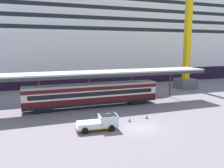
{
  "coord_description": "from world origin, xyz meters",
  "views": [
    {
      "loc": [
        -13.28,
        -25.65,
        10.38
      ],
      "look_at": [
        -0.95,
        8.5,
        4.5
      ],
      "focal_mm": 36.99,
      "sensor_mm": 36.0,
      "label": 1
    }
  ],
  "objects_px": {
    "traffic_cone_far": "(110,118)",
    "traffic_cone_near": "(147,116)",
    "traffic_cone_mid": "(130,119)",
    "service_truck": "(101,122)",
    "cruise_ship": "(126,43)",
    "train_carriage": "(93,94)",
    "dockside_crane": "(191,13)"
  },
  "relations": [
    {
      "from": "service_truck",
      "to": "traffic_cone_far",
      "type": "distance_m",
      "value": 3.85
    },
    {
      "from": "cruise_ship",
      "to": "dockside_crane",
      "type": "distance_m",
      "value": 24.48
    },
    {
      "from": "traffic_cone_mid",
      "to": "traffic_cone_far",
      "type": "distance_m",
      "value": 2.86
    },
    {
      "from": "traffic_cone_mid",
      "to": "traffic_cone_far",
      "type": "xyz_separation_m",
      "value": [
        -2.52,
        1.35,
        0.07
      ]
    },
    {
      "from": "cruise_ship",
      "to": "traffic_cone_far",
      "type": "height_order",
      "value": "cruise_ship"
    },
    {
      "from": "cruise_ship",
      "to": "traffic_cone_near",
      "type": "bearing_deg",
      "value": -109.38
    },
    {
      "from": "service_truck",
      "to": "train_carriage",
      "type": "bearing_deg",
      "value": 80.01
    },
    {
      "from": "cruise_ship",
      "to": "dockside_crane",
      "type": "bearing_deg",
      "value": -72.07
    },
    {
      "from": "cruise_ship",
      "to": "traffic_cone_mid",
      "type": "bearing_deg",
      "value": -112.69
    },
    {
      "from": "service_truck",
      "to": "traffic_cone_far",
      "type": "xyz_separation_m",
      "value": [
        2.23,
        3.08,
        -0.61
      ]
    },
    {
      "from": "cruise_ship",
      "to": "service_truck",
      "type": "bearing_deg",
      "value": -117.06
    },
    {
      "from": "service_truck",
      "to": "traffic_cone_mid",
      "type": "xyz_separation_m",
      "value": [
        4.75,
        1.73,
        -0.68
      ]
    },
    {
      "from": "cruise_ship",
      "to": "traffic_cone_mid",
      "type": "relative_size",
      "value": 273.32
    },
    {
      "from": "train_carriage",
      "to": "traffic_cone_mid",
      "type": "distance_m",
      "value": 9.91
    },
    {
      "from": "service_truck",
      "to": "cruise_ship",
      "type": "bearing_deg",
      "value": 62.94
    },
    {
      "from": "train_carriage",
      "to": "traffic_cone_mid",
      "type": "relative_size",
      "value": 36.51
    },
    {
      "from": "dockside_crane",
      "to": "cruise_ship",
      "type": "bearing_deg",
      "value": 107.93
    },
    {
      "from": "cruise_ship",
      "to": "traffic_cone_near",
      "type": "distance_m",
      "value": 45.24
    },
    {
      "from": "traffic_cone_far",
      "to": "traffic_cone_near",
      "type": "bearing_deg",
      "value": -10.16
    },
    {
      "from": "cruise_ship",
      "to": "train_carriage",
      "type": "distance_m",
      "value": 39.35
    },
    {
      "from": "traffic_cone_mid",
      "to": "dockside_crane",
      "type": "distance_m",
      "value": 36.19
    },
    {
      "from": "traffic_cone_near",
      "to": "dockside_crane",
      "type": "relative_size",
      "value": 0.01
    },
    {
      "from": "train_carriage",
      "to": "traffic_cone_mid",
      "type": "xyz_separation_m",
      "value": [
        2.81,
        -9.29,
        -2.0
      ]
    },
    {
      "from": "service_truck",
      "to": "traffic_cone_mid",
      "type": "bearing_deg",
      "value": 19.98
    },
    {
      "from": "cruise_ship",
      "to": "traffic_cone_mid",
      "type": "xyz_separation_m",
      "value": [
        -17.45,
        -41.72,
        -11.28
      ]
    },
    {
      "from": "cruise_ship",
      "to": "dockside_crane",
      "type": "relative_size",
      "value": 2.91
    },
    {
      "from": "traffic_cone_far",
      "to": "traffic_cone_mid",
      "type": "bearing_deg",
      "value": -28.17
    },
    {
      "from": "cruise_ship",
      "to": "service_truck",
      "type": "height_order",
      "value": "cruise_ship"
    },
    {
      "from": "service_truck",
      "to": "traffic_cone_far",
      "type": "height_order",
      "value": "service_truck"
    },
    {
      "from": "traffic_cone_near",
      "to": "traffic_cone_mid",
      "type": "xyz_separation_m",
      "value": [
        -2.9,
        -0.38,
        -0.04
      ]
    },
    {
      "from": "train_carriage",
      "to": "cruise_ship",
      "type": "bearing_deg",
      "value": 58.01
    },
    {
      "from": "service_truck",
      "to": "dockside_crane",
      "type": "bearing_deg",
      "value": 35.59
    }
  ]
}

